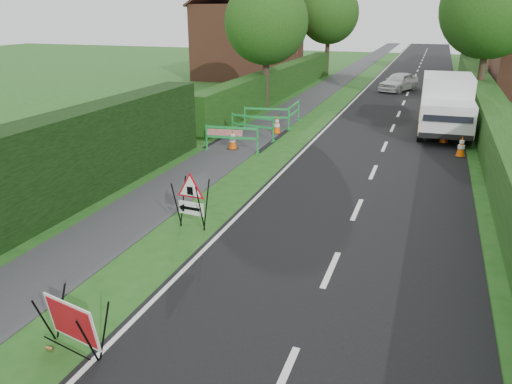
# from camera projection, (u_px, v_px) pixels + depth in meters

# --- Properties ---
(ground) EXTENTS (120.00, 120.00, 0.00)m
(ground) POSITION_uv_depth(u_px,v_px,m) (200.00, 273.00, 10.19)
(ground) COLOR #1F4F16
(ground) RESTS_ON ground
(road_surface) EXTENTS (6.00, 90.00, 0.02)m
(road_surface) POSITION_uv_depth(u_px,v_px,m) (415.00, 77.00, 40.40)
(road_surface) COLOR black
(road_surface) RESTS_ON ground
(footpath) EXTENTS (2.00, 90.00, 0.02)m
(footpath) POSITION_uv_depth(u_px,v_px,m) (347.00, 74.00, 42.12)
(footpath) COLOR #2D2D30
(footpath) RESTS_ON ground
(hedge_west_near) EXTENTS (1.10, 18.00, 2.50)m
(hedge_west_near) POSITION_uv_depth(u_px,v_px,m) (8.00, 238.00, 11.76)
(hedge_west_near) COLOR black
(hedge_west_near) RESTS_ON ground
(hedge_west_far) EXTENTS (1.00, 24.00, 1.80)m
(hedge_west_far) POSITION_uv_depth(u_px,v_px,m) (280.00, 96.00, 31.24)
(hedge_west_far) COLOR #14380F
(hedge_west_far) RESTS_ON ground
(hedge_east) EXTENTS (1.20, 50.00, 1.50)m
(hedge_east) POSITION_uv_depth(u_px,v_px,m) (486.00, 130.00, 22.32)
(hedge_east) COLOR #14380F
(hedge_east) RESTS_ON ground
(house_west) EXTENTS (7.50, 7.40, 7.88)m
(house_west) POSITION_uv_depth(u_px,v_px,m) (249.00, 40.00, 38.90)
(house_west) COLOR brown
(house_west) RESTS_ON ground
(tree_nw) EXTENTS (4.40, 4.40, 6.70)m
(tree_nw) POSITION_uv_depth(u_px,v_px,m) (266.00, 22.00, 26.04)
(tree_nw) COLOR #2D2116
(tree_nw) RESTS_ON ground
(tree_ne) EXTENTS (5.20, 5.20, 7.79)m
(tree_ne) POSITION_uv_depth(u_px,v_px,m) (491.00, 8.00, 25.89)
(tree_ne) COLOR #2D2116
(tree_ne) RESTS_ON ground
(tree_fw) EXTENTS (4.80, 4.80, 7.24)m
(tree_fw) POSITION_uv_depth(u_px,v_px,m) (329.00, 14.00, 40.09)
(tree_fw) COLOR #2D2116
(tree_fw) RESTS_ON ground
(tree_fe) EXTENTS (4.20, 4.20, 6.33)m
(tree_fe) POSITION_uv_depth(u_px,v_px,m) (473.00, 21.00, 40.39)
(tree_fe) COLOR #2D2116
(tree_fe) RESTS_ON ground
(red_rect_sign) EXTENTS (1.15, 0.84, 0.89)m
(red_rect_sign) POSITION_uv_depth(u_px,v_px,m) (72.00, 323.00, 7.68)
(red_rect_sign) COLOR black
(red_rect_sign) RESTS_ON ground
(triangle_sign) EXTENTS (0.88, 0.88, 1.22)m
(triangle_sign) POSITION_uv_depth(u_px,v_px,m) (189.00, 196.00, 11.96)
(triangle_sign) COLOR black
(triangle_sign) RESTS_ON ground
(works_van) EXTENTS (2.21, 5.33, 2.41)m
(works_van) POSITION_uv_depth(u_px,v_px,m) (446.00, 104.00, 21.40)
(works_van) COLOR silver
(works_van) RESTS_ON ground
(traffic_cone_0) EXTENTS (0.38, 0.38, 0.79)m
(traffic_cone_0) POSITION_uv_depth(u_px,v_px,m) (461.00, 146.00, 18.13)
(traffic_cone_0) COLOR black
(traffic_cone_0) RESTS_ON ground
(traffic_cone_1) EXTENTS (0.38, 0.38, 0.79)m
(traffic_cone_1) POSITION_uv_depth(u_px,v_px,m) (445.00, 133.00, 20.06)
(traffic_cone_1) COLOR black
(traffic_cone_1) RESTS_ON ground
(traffic_cone_2) EXTENTS (0.38, 0.38, 0.79)m
(traffic_cone_2) POSITION_uv_depth(u_px,v_px,m) (459.00, 119.00, 22.79)
(traffic_cone_2) COLOR black
(traffic_cone_2) RESTS_ON ground
(traffic_cone_3) EXTENTS (0.38, 0.38, 0.79)m
(traffic_cone_3) POSITION_uv_depth(u_px,v_px,m) (233.00, 139.00, 19.13)
(traffic_cone_3) COLOR black
(traffic_cone_3) RESTS_ON ground
(traffic_cone_4) EXTENTS (0.38, 0.38, 0.79)m
(traffic_cone_4) POSITION_uv_depth(u_px,v_px,m) (277.00, 125.00, 21.58)
(traffic_cone_4) COLOR black
(traffic_cone_4) RESTS_ON ground
(ped_barrier_0) EXTENTS (2.09, 0.56, 1.00)m
(ped_barrier_0) POSITION_uv_depth(u_px,v_px,m) (232.00, 135.00, 18.72)
(ped_barrier_0) COLOR green
(ped_barrier_0) RESTS_ON ground
(ped_barrier_1) EXTENTS (2.09, 0.78, 1.00)m
(ped_barrier_1) POSITION_uv_depth(u_px,v_px,m) (252.00, 124.00, 20.63)
(ped_barrier_1) COLOR green
(ped_barrier_1) RESTS_ON ground
(ped_barrier_2) EXTENTS (2.09, 0.72, 1.00)m
(ped_barrier_2) POSITION_uv_depth(u_px,v_px,m) (267.00, 115.00, 22.33)
(ped_barrier_2) COLOR green
(ped_barrier_2) RESTS_ON ground
(ped_barrier_3) EXTENTS (0.42, 2.07, 1.00)m
(ped_barrier_3) POSITION_uv_depth(u_px,v_px,m) (294.00, 111.00, 23.24)
(ped_barrier_3) COLOR green
(ped_barrier_3) RESTS_ON ground
(redwhite_plank) EXTENTS (1.49, 0.26, 0.25)m
(redwhite_plank) POSITION_uv_depth(u_px,v_px,m) (224.00, 143.00, 20.12)
(redwhite_plank) COLOR red
(redwhite_plank) RESTS_ON ground
(litter_can) EXTENTS (0.12, 0.07, 0.07)m
(litter_can) POSITION_uv_depth(u_px,v_px,m) (50.00, 350.00, 7.86)
(litter_can) COLOR #BF7F4C
(litter_can) RESTS_ON ground
(hatchback_car) EXTENTS (2.66, 3.87, 1.22)m
(hatchback_car) POSITION_uv_depth(u_px,v_px,m) (399.00, 82.00, 33.03)
(hatchback_car) COLOR white
(hatchback_car) RESTS_ON ground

